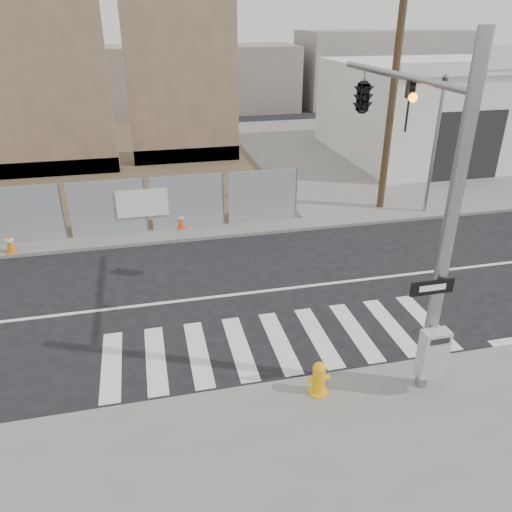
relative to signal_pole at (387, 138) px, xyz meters
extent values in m
plane|color=black|center=(-2.49, 2.05, -4.78)|extent=(100.00, 100.00, 0.00)
cube|color=slate|center=(-2.49, 16.05, -4.72)|extent=(50.00, 20.00, 0.12)
cylinder|color=gray|center=(0.01, -2.75, -1.16)|extent=(0.26, 0.26, 7.00)
cylinder|color=gray|center=(0.01, -0.15, 1.34)|extent=(0.14, 5.20, 0.14)
cube|color=#B2B2AF|center=(-0.04, -3.03, -3.64)|extent=(0.55, 0.30, 1.05)
cube|color=black|center=(-0.24, -2.91, -2.16)|extent=(0.90, 0.03, 0.30)
cube|color=silver|center=(-0.24, -2.93, -2.16)|extent=(0.55, 0.01, 0.12)
imported|color=black|center=(0.01, -0.75, 0.79)|extent=(0.16, 0.20, 1.00)
imported|color=black|center=(0.01, 1.45, 0.79)|extent=(0.53, 2.48, 1.00)
cylinder|color=gray|center=(5.51, 6.65, -2.06)|extent=(0.12, 0.12, 5.20)
imported|color=black|center=(5.51, 6.65, 0.44)|extent=(0.16, 0.20, 1.00)
cube|color=brown|center=(-9.49, 15.05, -0.66)|extent=(6.00, 0.50, 8.00)
cube|color=brown|center=(-9.49, 15.45, -4.26)|extent=(6.00, 1.30, 0.80)
cube|color=brown|center=(-2.99, 16.05, -0.66)|extent=(5.50, 0.50, 8.00)
cube|color=brown|center=(-2.99, 16.45, -4.26)|extent=(5.50, 1.30, 0.80)
cube|color=silver|center=(11.51, 15.05, -2.26)|extent=(12.00, 10.00, 4.80)
cube|color=black|center=(9.51, 10.03, -3.06)|extent=(3.40, 0.06, 3.20)
cylinder|color=#4C3523|center=(4.01, 7.55, 0.34)|extent=(0.28, 0.28, 10.00)
cylinder|color=#F9AE0D|center=(-2.23, -2.50, -4.64)|extent=(0.43, 0.43, 0.04)
cylinder|color=#F9AE0D|center=(-2.23, -2.50, -4.36)|extent=(0.28, 0.28, 0.60)
sphere|color=#F9AE0D|center=(-2.23, -2.50, -4.04)|extent=(0.28, 0.28, 0.28)
cylinder|color=#F9AE0D|center=(-2.39, -2.50, -4.30)|extent=(0.15, 0.12, 0.11)
cylinder|color=#F9AE0D|center=(-2.07, -2.50, -4.30)|extent=(0.15, 0.12, 0.11)
cube|color=orange|center=(-9.88, 6.27, -4.65)|extent=(0.42, 0.42, 0.03)
cone|color=orange|center=(-9.88, 6.27, -4.33)|extent=(0.37, 0.37, 0.65)
cylinder|color=silver|center=(-9.88, 6.27, -4.24)|extent=(0.25, 0.25, 0.07)
cube|color=#E83E0C|center=(-4.18, 7.09, -4.65)|extent=(0.40, 0.40, 0.03)
cone|color=#E83E0C|center=(-4.18, 7.09, -4.34)|extent=(0.36, 0.36, 0.64)
cylinder|color=silver|center=(-4.18, 7.09, -4.25)|extent=(0.25, 0.25, 0.07)
camera|label=1|loc=(-5.33, -10.14, 2.50)|focal=35.00mm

